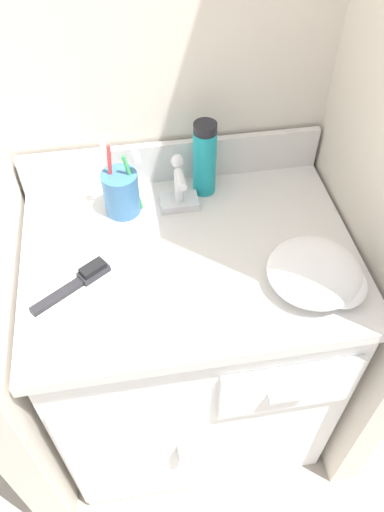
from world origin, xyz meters
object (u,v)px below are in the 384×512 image
toothbrush_cup (121,192)px  hairbrush (81,279)px  shaving_cream_can (205,159)px  hand_towel (320,274)px

toothbrush_cup → hairbrush: toothbrush_cup is taller
toothbrush_cup → shaving_cream_can: (0.20, 0.04, 0.04)m
toothbrush_cup → hairbrush: 0.24m
shaving_cream_can → hand_towel: size_ratio=0.96×
shaving_cream_can → hand_towel: shaving_cream_can is taller
hairbrush → hand_towel: size_ratio=0.84×
toothbrush_cup → hairbrush: bearing=-116.5°
shaving_cream_can → hand_towel: 0.38m
shaving_cream_can → hairbrush: (-0.31, -0.25, -0.08)m
toothbrush_cup → hand_towel: (0.38, -0.29, -0.02)m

